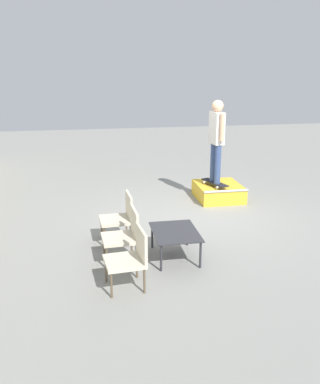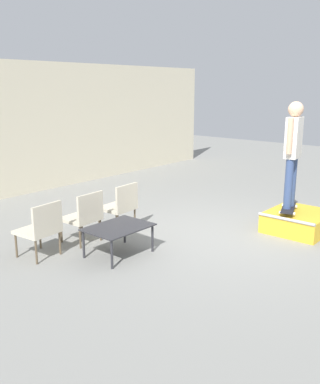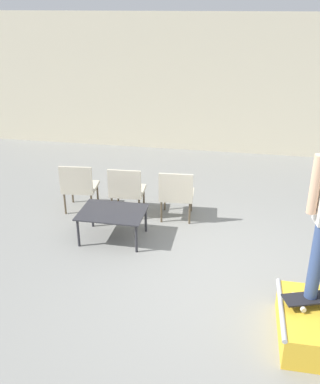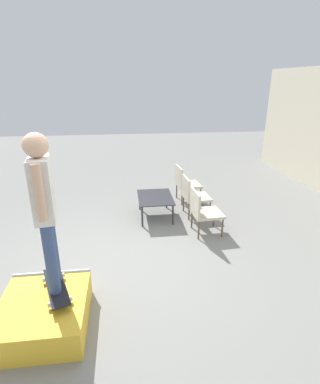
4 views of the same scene
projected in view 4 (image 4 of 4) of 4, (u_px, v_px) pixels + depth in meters
name	position (u px, v px, depth m)	size (l,w,h in m)	color
ground_plane	(116.00, 268.00, 4.53)	(24.00, 24.00, 0.00)	gray
skate_ramp_box	(44.00, 313.00, 3.41)	(1.10, 0.97, 0.36)	gold
skateboard_on_ramp	(56.00, 286.00, 3.47)	(0.80, 0.45, 0.07)	black
person_skater	(44.00, 202.00, 3.10)	(0.56, 0.26, 1.77)	#384C7A
coffee_table	(155.00, 199.00, 6.10)	(0.94, 0.69, 0.44)	#2D2D33
patio_chair_left	(185.00, 182.00, 6.90)	(0.57, 0.57, 0.83)	brown
patio_chair_center	(193.00, 194.00, 6.16)	(0.55, 0.55, 0.83)	brown
patio_chair_right	(203.00, 210.00, 5.41)	(0.55, 0.55, 0.83)	brown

